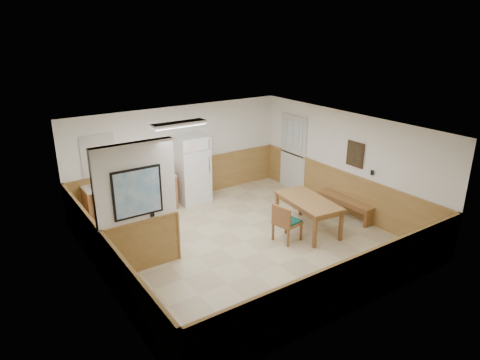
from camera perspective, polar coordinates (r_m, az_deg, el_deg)
ground at (r=9.38m, az=0.56°, el=-8.15°), size 6.00×6.00×0.00m
ceiling at (r=8.49m, az=0.61°, el=6.89°), size 6.00×6.00×0.02m
back_wall at (r=11.33m, az=-8.06°, el=3.52°), size 6.00×0.02×2.50m
right_wall at (r=10.75m, az=13.89°, el=2.22°), size 0.02×6.00×2.50m
left_wall at (r=7.70m, az=-18.23°, el=-5.43°), size 0.02×6.00×2.50m
wainscot_back at (r=11.55m, az=-7.83°, el=-0.07°), size 6.00×0.04×1.00m
wainscot_right at (r=10.99m, az=13.49°, el=-1.52°), size 0.04×6.00×1.00m
wainscot_left at (r=8.05m, az=-17.51°, el=-10.23°), size 0.04×6.00×1.00m
partition_wall at (r=8.08m, az=-13.53°, el=-3.88°), size 1.50×0.20×2.50m
kitchen_counter at (r=10.86m, az=-12.82°, el=-1.94°), size 2.20×0.61×1.00m
exterior_door at (r=12.08m, az=7.09°, el=3.62°), size 0.07×1.02×2.15m
kitchen_window at (r=10.53m, az=-18.38°, el=3.10°), size 0.80×0.04×1.00m
wall_painting at (r=10.46m, az=15.10°, el=3.33°), size 0.04×0.50×0.60m
fluorescent_fixture at (r=9.21m, az=-8.18°, el=7.39°), size 1.20×0.30×0.09m
refrigerator at (r=11.19m, az=-6.39°, el=1.43°), size 0.80×0.73×1.77m
dining_table at (r=9.71m, az=9.06°, el=-3.13°), size 0.99×1.70×0.75m
dining_bench at (r=10.74m, az=13.87°, el=-2.96°), size 0.41×1.56×0.45m
dining_chair at (r=9.20m, az=5.98°, el=-5.42°), size 0.75×0.57×0.85m
fire_extinguisher at (r=10.81m, az=-10.55°, el=1.59°), size 0.11×0.11×0.40m
soap_bottle at (r=10.35m, az=-18.76°, el=-0.35°), size 0.09×0.09×0.23m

